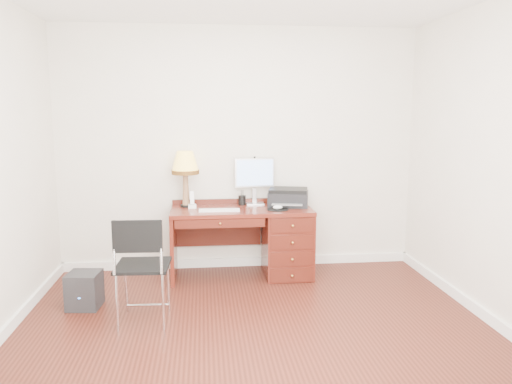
{
  "coord_description": "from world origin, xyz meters",
  "views": [
    {
      "loc": [
        -0.4,
        -3.83,
        1.78
      ],
      "look_at": [
        0.14,
        1.2,
        0.96
      ],
      "focal_mm": 35.0,
      "sensor_mm": 36.0,
      "label": 1
    }
  ],
  "objects": [
    {
      "name": "monitor",
      "position": [
        0.17,
        1.65,
        1.07
      ],
      "size": [
        0.45,
        0.16,
        0.51
      ],
      "rotation": [
        0.0,
        0.0,
        0.11
      ],
      "color": "silver",
      "rests_on": "desk"
    },
    {
      "name": "keyboard",
      "position": [
        -0.24,
        1.28,
        0.76
      ],
      "size": [
        0.43,
        0.13,
        0.02
      ],
      "primitive_type": "cube",
      "rotation": [
        0.0,
        0.0,
        -0.03
      ],
      "color": "white",
      "rests_on": "desk"
    },
    {
      "name": "chair",
      "position": [
        -0.92,
        0.23,
        0.56
      ],
      "size": [
        0.46,
        0.46,
        0.93
      ],
      "rotation": [
        0.0,
        0.0,
        -0.05
      ],
      "color": "black",
      "rests_on": "ground"
    },
    {
      "name": "leg_lamp",
      "position": [
        -0.59,
        1.55,
        1.19
      ],
      "size": [
        0.3,
        0.3,
        0.6
      ],
      "color": "black",
      "rests_on": "desk"
    },
    {
      "name": "printer",
      "position": [
        0.53,
        1.5,
        0.84
      ],
      "size": [
        0.49,
        0.42,
        0.19
      ],
      "rotation": [
        0.0,
        0.0,
        -0.23
      ],
      "color": "black",
      "rests_on": "desk"
    },
    {
      "name": "ground",
      "position": [
        0.0,
        0.0,
        0.0
      ],
      "size": [
        4.0,
        4.0,
        0.0
      ],
      "primitive_type": "plane",
      "color": "#37130C",
      "rests_on": "ground"
    },
    {
      "name": "room_shell",
      "position": [
        0.0,
        0.63,
        0.05
      ],
      "size": [
        4.0,
        4.0,
        4.0
      ],
      "color": "silver",
      "rests_on": "ground"
    },
    {
      "name": "equipment_box",
      "position": [
        -1.5,
        0.66,
        0.16
      ],
      "size": [
        0.31,
        0.31,
        0.33
      ],
      "primitive_type": "cube",
      "rotation": [
        0.0,
        0.0,
        -0.11
      ],
      "color": "black",
      "rests_on": "ground"
    },
    {
      "name": "desk",
      "position": [
        0.32,
        1.4,
        0.41
      ],
      "size": [
        1.5,
        0.67,
        0.75
      ],
      "color": "#5F1D14",
      "rests_on": "ground"
    },
    {
      "name": "pen_cup",
      "position": [
        0.02,
        1.59,
        0.8
      ],
      "size": [
        0.08,
        0.08,
        0.1
      ],
      "primitive_type": "cylinder",
      "color": "black",
      "rests_on": "desk"
    },
    {
      "name": "phone",
      "position": [
        -0.53,
        1.47,
        0.8
      ],
      "size": [
        0.09,
        0.09,
        0.18
      ],
      "rotation": [
        0.0,
        0.0,
        0.04
      ],
      "color": "white",
      "rests_on": "desk"
    },
    {
      "name": "mouse_pad",
      "position": [
        0.37,
        1.28,
        0.76
      ],
      "size": [
        0.23,
        0.23,
        0.05
      ],
      "color": "black",
      "rests_on": "desk"
    }
  ]
}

